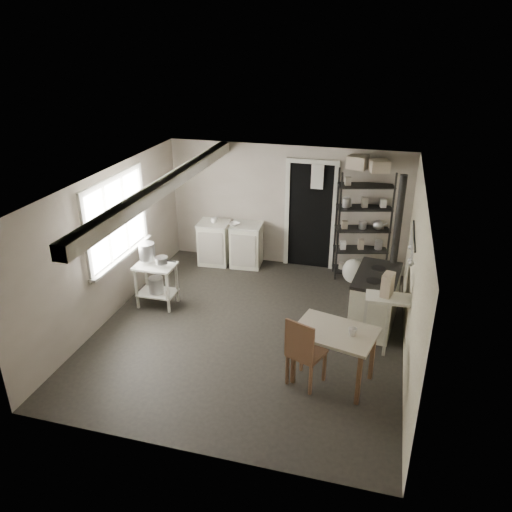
% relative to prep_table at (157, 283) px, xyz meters
% --- Properties ---
extents(floor, '(5.00, 5.00, 0.00)m').
position_rel_prep_table_xyz_m(floor, '(1.69, -0.33, -0.40)').
color(floor, black).
rests_on(floor, ground).
extents(ceiling, '(5.00, 5.00, 0.00)m').
position_rel_prep_table_xyz_m(ceiling, '(1.69, -0.33, 1.90)').
color(ceiling, beige).
rests_on(ceiling, wall_back).
extents(wall_back, '(4.50, 0.02, 2.30)m').
position_rel_prep_table_xyz_m(wall_back, '(1.69, 2.17, 0.75)').
color(wall_back, '#A99E90').
rests_on(wall_back, ground).
extents(wall_front, '(4.50, 0.02, 2.30)m').
position_rel_prep_table_xyz_m(wall_front, '(1.69, -2.83, 0.75)').
color(wall_front, '#A99E90').
rests_on(wall_front, ground).
extents(wall_left, '(0.02, 5.00, 2.30)m').
position_rel_prep_table_xyz_m(wall_left, '(-0.56, -0.33, 0.75)').
color(wall_left, '#A99E90').
rests_on(wall_left, ground).
extents(wall_right, '(0.02, 5.00, 2.30)m').
position_rel_prep_table_xyz_m(wall_right, '(3.94, -0.33, 0.75)').
color(wall_right, '#A99E90').
rests_on(wall_right, ground).
extents(window, '(0.12, 1.76, 1.28)m').
position_rel_prep_table_xyz_m(window, '(-0.53, -0.13, 1.10)').
color(window, beige).
rests_on(window, wall_left).
extents(doorway, '(0.96, 0.10, 2.08)m').
position_rel_prep_table_xyz_m(doorway, '(2.14, 2.14, 0.60)').
color(doorway, beige).
rests_on(doorway, ground).
extents(ceiling_beam, '(0.18, 5.00, 0.18)m').
position_rel_prep_table_xyz_m(ceiling_beam, '(0.49, -0.33, 1.80)').
color(ceiling_beam, beige).
rests_on(ceiling_beam, ceiling).
extents(wallpaper_panel, '(0.01, 5.00, 2.30)m').
position_rel_prep_table_xyz_m(wallpaper_panel, '(3.93, -0.33, 0.75)').
color(wallpaper_panel, '#BCB699').
rests_on(wallpaper_panel, wall_right).
extents(utensil_rail, '(0.06, 1.20, 0.44)m').
position_rel_prep_table_xyz_m(utensil_rail, '(3.88, 0.27, 1.15)').
color(utensil_rail, silver).
rests_on(utensil_rail, wall_right).
extents(prep_table, '(0.64, 0.46, 0.73)m').
position_rel_prep_table_xyz_m(prep_table, '(0.00, 0.00, 0.00)').
color(prep_table, beige).
rests_on(prep_table, ground).
extents(stockpot, '(0.34, 0.34, 0.28)m').
position_rel_prep_table_xyz_m(stockpot, '(-0.13, 0.03, 0.54)').
color(stockpot, silver).
rests_on(stockpot, prep_table).
extents(saucepan, '(0.20, 0.20, 0.11)m').
position_rel_prep_table_xyz_m(saucepan, '(0.14, -0.04, 0.45)').
color(saucepan, silver).
rests_on(saucepan, prep_table).
extents(bucket, '(0.26, 0.26, 0.26)m').
position_rel_prep_table_xyz_m(bucket, '(0.00, -0.03, -0.02)').
color(bucket, silver).
rests_on(bucket, prep_table).
extents(base_cabinets, '(1.30, 0.63, 0.83)m').
position_rel_prep_table_xyz_m(base_cabinets, '(0.66, 1.85, 0.06)').
color(base_cabinets, silver).
rests_on(base_cabinets, ground).
extents(mixing_bowl, '(0.33, 0.33, 0.06)m').
position_rel_prep_table_xyz_m(mixing_bowl, '(0.77, 1.77, 0.55)').
color(mixing_bowl, white).
rests_on(mixing_bowl, base_cabinets).
extents(counter_cup, '(0.15, 0.15, 0.10)m').
position_rel_prep_table_xyz_m(counter_cup, '(0.36, 1.80, 0.57)').
color(counter_cup, white).
rests_on(counter_cup, base_cabinets).
extents(shelf_rack, '(1.01, 0.60, 1.99)m').
position_rel_prep_table_xyz_m(shelf_rack, '(3.11, 1.98, 0.55)').
color(shelf_rack, black).
rests_on(shelf_rack, ground).
extents(shelf_jar, '(0.11, 0.11, 0.19)m').
position_rel_prep_table_xyz_m(shelf_jar, '(2.83, 1.95, 0.97)').
color(shelf_jar, white).
rests_on(shelf_jar, shelf_rack).
extents(storage_box_a, '(0.39, 0.36, 0.22)m').
position_rel_prep_table_xyz_m(storage_box_a, '(2.93, 2.03, 1.61)').
color(storage_box_a, beige).
rests_on(storage_box_a, shelf_rack).
extents(storage_box_b, '(0.38, 0.37, 0.20)m').
position_rel_prep_table_xyz_m(storage_box_b, '(3.29, 1.92, 1.59)').
color(storage_box_b, beige).
rests_on(storage_box_b, shelf_rack).
extents(stove, '(0.73, 1.16, 0.87)m').
position_rel_prep_table_xyz_m(stove, '(3.46, 0.31, 0.04)').
color(stove, silver).
rests_on(stove, ground).
extents(stovepipe, '(0.14, 0.14, 1.44)m').
position_rel_prep_table_xyz_m(stovepipe, '(3.67, 0.74, 1.19)').
color(stovepipe, black).
rests_on(stovepipe, stove).
extents(side_ledge, '(0.62, 0.35, 0.93)m').
position_rel_prep_table_xyz_m(side_ledge, '(3.64, -0.47, 0.03)').
color(side_ledge, beige).
rests_on(side_ledge, ground).
extents(oats_box, '(0.18, 0.24, 0.32)m').
position_rel_prep_table_xyz_m(oats_box, '(3.60, -0.44, 0.61)').
color(oats_box, beige).
rests_on(oats_box, side_ledge).
extents(work_table, '(1.13, 0.91, 0.76)m').
position_rel_prep_table_xyz_m(work_table, '(3.03, -1.21, -0.02)').
color(work_table, '#BFB7A3').
rests_on(work_table, ground).
extents(table_cup, '(0.13, 0.13, 0.10)m').
position_rel_prep_table_xyz_m(table_cup, '(3.24, -1.25, 0.41)').
color(table_cup, white).
rests_on(table_cup, work_table).
extents(chair, '(0.53, 0.54, 0.98)m').
position_rel_prep_table_xyz_m(chair, '(2.70, -1.34, 0.08)').
color(chair, brown).
rests_on(chair, ground).
extents(flour_sack, '(0.42, 0.38, 0.45)m').
position_rel_prep_table_xyz_m(flour_sack, '(3.03, 1.66, -0.16)').
color(flour_sack, silver).
rests_on(flour_sack, ground).
extents(floor_crock, '(0.14, 0.14, 0.15)m').
position_rel_prep_table_xyz_m(floor_crock, '(3.24, -0.21, -0.33)').
color(floor_crock, white).
rests_on(floor_crock, ground).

